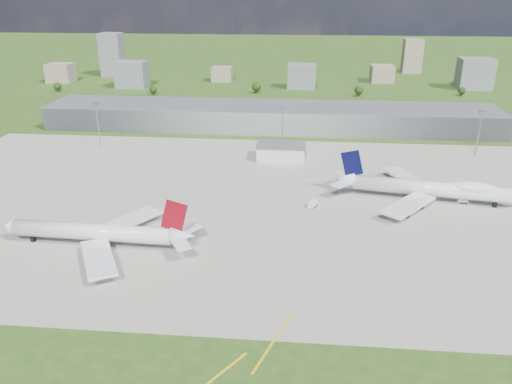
# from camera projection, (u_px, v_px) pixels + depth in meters

# --- Properties ---
(ground) EXTENTS (1400.00, 1400.00, 0.00)m
(ground) POSITION_uv_depth(u_px,v_px,m) (269.00, 134.00, 326.06)
(ground) COLOR #284C17
(ground) RESTS_ON ground
(apron) EXTENTS (360.00, 190.00, 0.08)m
(apron) POSITION_uv_depth(u_px,v_px,m) (275.00, 201.00, 224.06)
(apron) COLOR gray
(apron) RESTS_ON ground
(terminal) EXTENTS (300.00, 42.00, 15.00)m
(terminal) POSITION_uv_depth(u_px,v_px,m) (271.00, 117.00, 336.97)
(terminal) COLOR gray
(terminal) RESTS_ON ground
(ops_building) EXTENTS (26.00, 16.00, 8.00)m
(ops_building) POSITION_uv_depth(u_px,v_px,m) (281.00, 152.00, 277.71)
(ops_building) COLOR silver
(ops_building) RESTS_ON ground
(mast_west) EXTENTS (3.50, 2.00, 25.90)m
(mast_west) POSITION_uv_depth(u_px,v_px,m) (97.00, 117.00, 295.41)
(mast_west) COLOR gray
(mast_west) RESTS_ON ground
(mast_center) EXTENTS (3.50, 2.00, 25.90)m
(mast_center) POSITION_uv_depth(u_px,v_px,m) (283.00, 121.00, 286.24)
(mast_center) COLOR gray
(mast_center) RESTS_ON ground
(mast_east) EXTENTS (3.50, 2.00, 25.90)m
(mast_east) POSITION_uv_depth(u_px,v_px,m) (480.00, 126.00, 277.07)
(mast_east) COLOR gray
(mast_east) RESTS_ON ground
(airliner_red_twin) EXTENTS (74.44, 58.03, 20.44)m
(airliner_red_twin) POSITION_uv_depth(u_px,v_px,m) (99.00, 233.00, 183.90)
(airliner_red_twin) COLOR white
(airliner_red_twin) RESTS_ON ground
(airliner_blue_quad) EXTENTS (81.66, 63.39, 21.39)m
(airliner_blue_quad) POSITION_uv_depth(u_px,v_px,m) (431.00, 189.00, 222.46)
(airliner_blue_quad) COLOR white
(airliner_blue_quad) RESTS_ON ground
(tug_yellow) EXTENTS (3.76, 4.03, 1.76)m
(tug_yellow) POSITION_uv_depth(u_px,v_px,m) (179.00, 238.00, 189.77)
(tug_yellow) COLOR yellow
(tug_yellow) RESTS_ON ground
(van_white_near) EXTENTS (4.56, 6.19, 2.84)m
(van_white_near) POSITION_uv_depth(u_px,v_px,m) (313.00, 204.00, 217.89)
(van_white_near) COLOR white
(van_white_near) RESTS_ON ground
(van_white_far) EXTENTS (4.27, 2.16, 2.23)m
(van_white_far) POSITION_uv_depth(u_px,v_px,m) (463.00, 201.00, 222.03)
(van_white_far) COLOR white
(van_white_far) RESTS_ON ground
(bldg_far_w) EXTENTS (24.00, 20.00, 18.00)m
(bldg_far_w) POSITION_uv_depth(u_px,v_px,m) (61.00, 73.00, 497.26)
(bldg_far_w) COLOR gray
(bldg_far_w) RESTS_ON ground
(bldg_w) EXTENTS (28.00, 22.00, 24.00)m
(bldg_w) POSITION_uv_depth(u_px,v_px,m) (132.00, 74.00, 471.04)
(bldg_w) COLOR slate
(bldg_w) RESTS_ON ground
(bldg_cw) EXTENTS (20.00, 18.00, 14.00)m
(bldg_cw) POSITION_uv_depth(u_px,v_px,m) (222.00, 74.00, 503.07)
(bldg_cw) COLOR gray
(bldg_cw) RESTS_ON ground
(bldg_c) EXTENTS (26.00, 20.00, 22.00)m
(bldg_c) POSITION_uv_depth(u_px,v_px,m) (302.00, 76.00, 467.28)
(bldg_c) COLOR slate
(bldg_c) RESTS_ON ground
(bldg_ce) EXTENTS (22.00, 24.00, 16.00)m
(bldg_ce) POSITION_uv_depth(u_px,v_px,m) (382.00, 74.00, 498.54)
(bldg_ce) COLOR gray
(bldg_ce) RESTS_ON ground
(bldg_e) EXTENTS (30.00, 22.00, 28.00)m
(bldg_e) POSITION_uv_depth(u_px,v_px,m) (475.00, 74.00, 461.98)
(bldg_e) COLOR slate
(bldg_e) RESTS_ON ground
(bldg_tall_w) EXTENTS (22.00, 20.00, 44.00)m
(bldg_tall_w) POSITION_uv_depth(u_px,v_px,m) (112.00, 55.00, 525.71)
(bldg_tall_w) COLOR slate
(bldg_tall_w) RESTS_ON ground
(bldg_tall_e) EXTENTS (20.00, 18.00, 36.00)m
(bldg_tall_e) POSITION_uv_depth(u_px,v_px,m) (412.00, 56.00, 546.54)
(bldg_tall_e) COLOR gray
(bldg_tall_e) RESTS_ON ground
(tree_far_w) EXTENTS (7.20, 7.20, 8.80)m
(tree_far_w) POSITION_uv_depth(u_px,v_px,m) (58.00, 86.00, 451.08)
(tree_far_w) COLOR #382314
(tree_far_w) RESTS_ON ground
(tree_w) EXTENTS (6.75, 6.75, 8.25)m
(tree_w) POSITION_uv_depth(u_px,v_px,m) (153.00, 89.00, 439.10)
(tree_w) COLOR #382314
(tree_w) RESTS_ON ground
(tree_c) EXTENTS (8.10, 8.10, 9.90)m
(tree_c) POSITION_uv_depth(u_px,v_px,m) (256.00, 87.00, 445.02)
(tree_c) COLOR #382314
(tree_c) RESTS_ON ground
(tree_e) EXTENTS (7.65, 7.65, 9.35)m
(tree_e) POSITION_uv_depth(u_px,v_px,m) (359.00, 90.00, 433.04)
(tree_e) COLOR #382314
(tree_e) RESTS_ON ground
(tree_far_e) EXTENTS (6.30, 6.30, 7.70)m
(tree_far_e) POSITION_uv_depth(u_px,v_px,m) (462.00, 91.00, 435.11)
(tree_far_e) COLOR #382314
(tree_far_e) RESTS_ON ground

